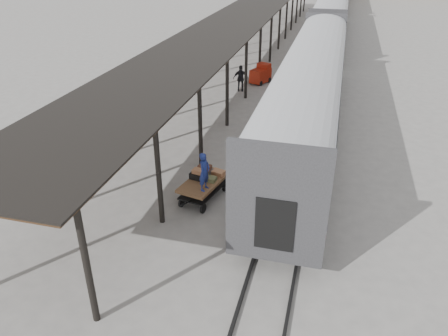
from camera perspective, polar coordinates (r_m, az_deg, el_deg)
ground at (r=18.21m, az=-1.75°, el=-4.13°), size 160.00×160.00×0.00m
train at (r=49.08m, az=13.89°, el=19.06°), size 3.45×76.01×4.01m
canopy at (r=39.96m, az=3.45°, el=19.78°), size 4.90×64.30×4.15m
rails at (r=49.72m, az=13.55°, el=16.11°), size 1.54×150.00×0.12m
baggage_cart at (r=17.96m, az=-2.67°, el=-2.24°), size 1.74×2.61×0.86m
suitcase_stack at (r=18.07m, az=-2.46°, el=-0.66°), size 1.38×1.08×0.43m
luggage_tug at (r=33.16m, az=4.83°, el=12.08°), size 1.51×1.83×1.40m
porter at (r=16.86m, az=-2.58°, el=-0.49°), size 0.49×0.64×1.57m
pedestrian at (r=31.10m, az=2.22°, el=11.61°), size 1.15×0.68×1.84m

